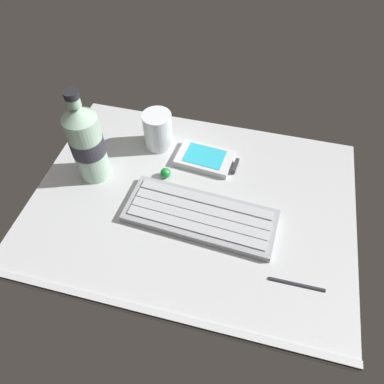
# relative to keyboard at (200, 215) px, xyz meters

# --- Properties ---
(ground_plane) EXTENTS (0.64, 0.48, 0.03)m
(ground_plane) POSITION_rel_keyboard_xyz_m (-0.03, 0.03, -0.02)
(ground_plane) COLOR #B7BABC
(keyboard) EXTENTS (0.30, 0.13, 0.02)m
(keyboard) POSITION_rel_keyboard_xyz_m (0.00, 0.00, 0.00)
(keyboard) COLOR #93969B
(keyboard) RESTS_ON ground_plane
(handheld_device) EXTENTS (0.13, 0.09, 0.02)m
(handheld_device) POSITION_rel_keyboard_xyz_m (-0.02, 0.15, -0.00)
(handheld_device) COLOR silver
(handheld_device) RESTS_ON ground_plane
(juice_cup) EXTENTS (0.06, 0.06, 0.09)m
(juice_cup) POSITION_rel_keyboard_xyz_m (-0.14, 0.17, 0.03)
(juice_cup) COLOR silver
(juice_cup) RESTS_ON ground_plane
(water_bottle) EXTENTS (0.07, 0.07, 0.21)m
(water_bottle) POSITION_rel_keyboard_xyz_m (-0.24, 0.06, 0.08)
(water_bottle) COLOR #9EC1A8
(water_bottle) RESTS_ON ground_plane
(trackball_mouse) EXTENTS (0.02, 0.02, 0.02)m
(trackball_mouse) POSITION_rel_keyboard_xyz_m (-0.10, 0.09, 0.00)
(trackball_mouse) COLOR #198C33
(trackball_mouse) RESTS_ON ground_plane
(stylus_pen) EXTENTS (0.10, 0.01, 0.01)m
(stylus_pen) POSITION_rel_keyboard_xyz_m (0.19, -0.09, -0.00)
(stylus_pen) COLOR #26262B
(stylus_pen) RESTS_ON ground_plane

